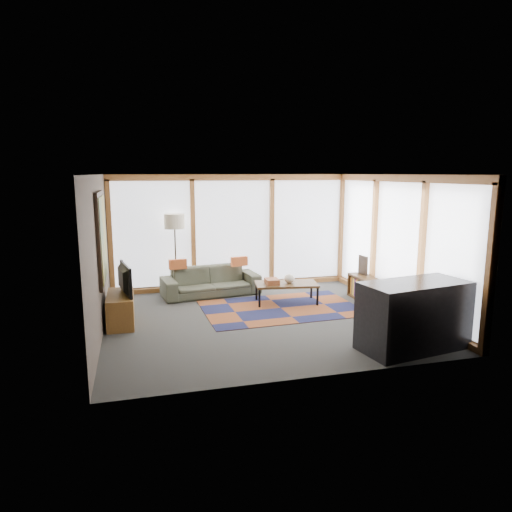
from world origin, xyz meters
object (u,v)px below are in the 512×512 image
object	(u,v)px
sofa	(211,281)
bookshelf	(378,295)
floor_lamp	(176,255)
television	(120,279)
tv_console	(121,309)
bar_counter	(414,316)
coffee_table	(286,293)

from	to	relation	value
sofa	bookshelf	world-z (taller)	sofa
bookshelf	sofa	bearing A→B (deg)	149.68
floor_lamp	sofa	bearing A→B (deg)	-16.52
television	sofa	bearing A→B (deg)	-60.70
bookshelf	tv_console	distance (m)	4.91
sofa	tv_console	world-z (taller)	sofa
television	bar_counter	size ratio (longest dim) A/B	0.56
tv_console	television	size ratio (longest dim) A/B	1.16
bookshelf	television	xyz separation A→B (m)	(-4.88, 0.27, 0.55)
sofa	television	size ratio (longest dim) A/B	2.27
floor_lamp	coffee_table	size ratio (longest dim) A/B	1.41
bar_counter	coffee_table	bearing A→B (deg)	101.45
floor_lamp	tv_console	xyz separation A→B (m)	(-1.12, -1.74, -0.62)
tv_console	bar_counter	distance (m)	4.90
television	coffee_table	bearing A→B (deg)	-91.82
floor_lamp	television	size ratio (longest dim) A/B	1.92
floor_lamp	bookshelf	bearing A→B (deg)	-27.91
sofa	bookshelf	distance (m)	3.54
tv_console	television	xyz separation A→B (m)	(0.02, 0.00, 0.53)
tv_console	floor_lamp	bearing A→B (deg)	57.09
sofa	floor_lamp	distance (m)	0.95
coffee_table	bar_counter	size ratio (longest dim) A/B	0.77
coffee_table	bar_counter	world-z (taller)	bar_counter
sofa	coffee_table	xyz separation A→B (m)	(1.39, -1.03, -0.10)
television	floor_lamp	bearing A→B (deg)	-42.93
sofa	bookshelf	size ratio (longest dim) A/B	1.05
bookshelf	bar_counter	xyz separation A→B (m)	(-0.60, -2.07, 0.27)
coffee_table	tv_console	bearing A→B (deg)	-171.33
bookshelf	bar_counter	world-z (taller)	bar_counter
floor_lamp	television	xyz separation A→B (m)	(-1.10, -1.73, -0.08)
floor_lamp	coffee_table	bearing A→B (deg)	-30.48
coffee_table	television	size ratio (longest dim) A/B	1.36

